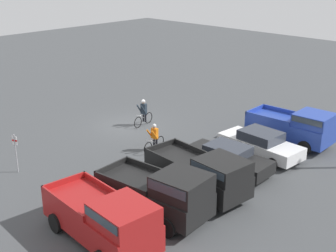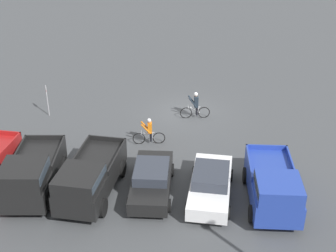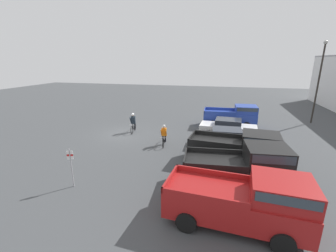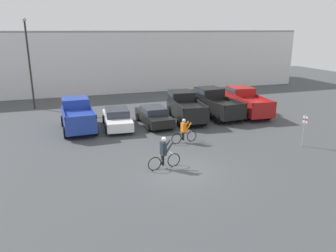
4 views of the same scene
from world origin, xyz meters
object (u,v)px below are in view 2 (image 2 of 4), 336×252
Objects in this scene: fire_lane_sign at (47,97)px; cyclist_0 at (149,131)px; pickup_truck_0 at (273,186)px; sedan_0 at (211,184)px; cyclist_1 at (195,105)px; sedan_1 at (152,179)px; pickup_truck_2 at (31,174)px; pickup_truck_1 at (89,177)px.

cyclist_0 is at bearing 156.23° from fire_lane_sign.
pickup_truck_0 is 1.03× the size of sedan_0.
cyclist_0 is at bearing -53.65° from sedan_0.
cyclist_0 is 4.29m from cyclist_1.
sedan_0 is at bearing 177.11° from sedan_1.
pickup_truck_0 is at bearing 147.83° from fire_lane_sign.
sedan_1 is 4.66m from cyclist_0.
sedan_1 is at bearing 134.65° from fire_lane_sign.
pickup_truck_0 is at bearing 113.62° from cyclist_1.
cyclist_1 reaches higher than sedan_0.
pickup_truck_2 is at bearing 4.09° from sedan_0.
pickup_truck_0 is 2.39× the size of fire_lane_sign.
pickup_truck_1 reaches higher than cyclist_1.
sedan_0 is 12.93m from fire_lane_sign.
cyclist_1 is at bearing -117.66° from pickup_truck_1.
pickup_truck_2 is (11.17, 0.09, 0.06)m from pickup_truck_0.
pickup_truck_0 is 11.17m from pickup_truck_2.
cyclist_1 reaches higher than cyclist_0.
sedan_1 is 2.54× the size of cyclist_0.
pickup_truck_0 reaches higher than pickup_truck_1.
sedan_1 is at bearing -6.56° from pickup_truck_0.
fire_lane_sign is at bearing 3.04° from cyclist_1.
cyclist_0 is (0.70, -4.61, 0.09)m from sedan_1.
pickup_truck_0 is 8.45m from pickup_truck_1.
cyclist_0 is (-4.86, -5.35, -0.38)m from pickup_truck_2.
pickup_truck_2 reaches higher than sedan_0.
sedan_1 is 0.90× the size of pickup_truck_2.
cyclist_1 is 9.33m from fire_lane_sign.
sedan_1 is 10.72m from fire_lane_sign.
pickup_truck_1 is 5.73m from cyclist_0.
fire_lane_sign is at bearing -45.35° from sedan_1.
cyclist_1 is (-1.78, -8.11, 0.16)m from sedan_1.
fire_lane_sign is at bearing -60.59° from pickup_truck_1.
cyclist_1 is 0.91× the size of fire_lane_sign.
sedan_0 is 0.89× the size of pickup_truck_1.
cyclist_1 is (-2.48, -3.50, 0.08)m from cyclist_0.
pickup_truck_0 is 15.52m from fire_lane_sign.
pickup_truck_1 reaches higher than cyclist_0.
sedan_1 is 2.95m from pickup_truck_1.
pickup_truck_1 is at bearing 0.38° from pickup_truck_0.
pickup_truck_2 is at bearing 0.48° from pickup_truck_0.
pickup_truck_0 is 2.67× the size of cyclist_0.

